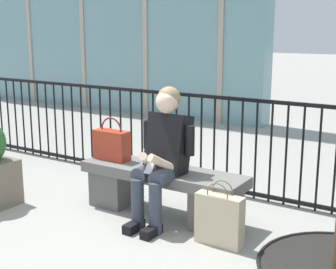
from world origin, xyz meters
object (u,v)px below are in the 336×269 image
seated_person_with_phone (163,152)px  handbag_on_bench (112,144)px  shopping_bag (219,219)px  stone_bench (162,187)px

seated_person_with_phone → handbag_on_bench: seated_person_with_phone is taller
seated_person_with_phone → handbag_on_bench: bearing=170.0°
seated_person_with_phone → shopping_bag: size_ratio=2.29×
handbag_on_bench → shopping_bag: (1.31, -0.26, -0.39)m
handbag_on_bench → shopping_bag: bearing=-11.4°
seated_person_with_phone → shopping_bag: bearing=-12.9°
handbag_on_bench → seated_person_with_phone: bearing=-10.0°
stone_bench → shopping_bag: 0.78m
shopping_bag → seated_person_with_phone: bearing=167.1°
seated_person_with_phone → shopping_bag: (0.64, -0.15, -0.43)m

